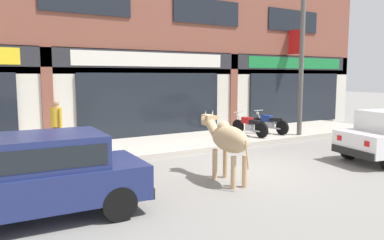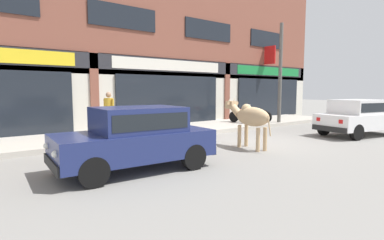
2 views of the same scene
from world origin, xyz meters
The scene contains 9 objects.
ground_plane centered at (0.00, 0.00, 0.00)m, with size 90.00×90.00×0.00m, color gray.
sidewalk centered at (0.00, 3.80, 0.09)m, with size 19.00×3.20×0.17m, color #B7AFA3.
shop_building centered at (0.00, 5.66, 3.96)m, with size 23.00×1.40×8.36m.
cow centered at (-1.08, -0.75, 1.01)m, with size 0.70×2.15×1.61m.
car_0 centered at (-5.11, -0.90, 0.81)m, with size 3.68×1.79×1.46m.
motorcycle_0 centered at (3.05, 3.36, 0.56)m, with size 0.52×1.81×0.88m.
motorcycle_1 centered at (4.19, 3.48, 0.56)m, with size 0.52×1.81×0.88m.
pedestrian centered at (-3.96, 3.56, 1.16)m, with size 0.32×0.47×1.60m.
utility_pole centered at (4.82, 2.50, 2.70)m, with size 0.18×0.18×5.05m, color #595651.
Camera 1 is at (-6.18, -7.54, 2.45)m, focal length 35.00 mm.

